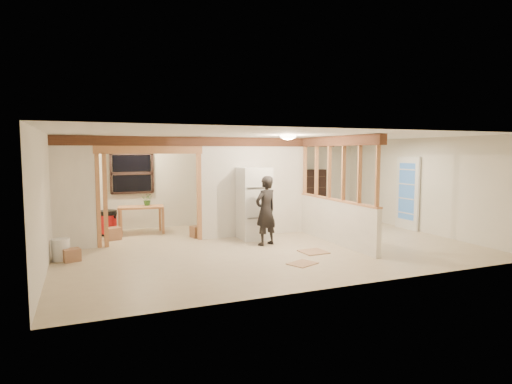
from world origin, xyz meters
name	(u,v)px	position (x,y,z in m)	size (l,w,h in m)	color
floor	(266,245)	(0.00, 0.00, -0.01)	(9.00, 6.50, 0.01)	beige
ceiling	(266,135)	(0.00, 0.00, 2.50)	(9.00, 6.50, 0.01)	white
wall_back	(222,182)	(0.00, 3.25, 1.25)	(9.00, 0.01, 2.50)	silver
wall_front	(348,209)	(0.00, -3.25, 1.25)	(9.00, 0.01, 2.50)	silver
wall_left	(46,199)	(-4.50, 0.00, 1.25)	(0.01, 6.50, 2.50)	silver
wall_right	(421,185)	(4.50, 0.00, 1.25)	(0.01, 6.50, 2.50)	silver
partition_left_stub	(73,193)	(-4.05, 1.20, 1.25)	(0.90, 0.12, 2.50)	white
partition_center	(254,187)	(0.20, 1.20, 1.25)	(2.80, 0.12, 2.50)	white
doorway_frame	(151,197)	(-2.40, 1.20, 1.10)	(2.46, 0.14, 2.20)	tan
header_beam_back	(208,142)	(-1.00, 1.20, 2.38)	(7.00, 0.18, 0.22)	brown
header_beam_right	(337,141)	(1.60, -0.40, 2.38)	(0.18, 3.30, 0.22)	brown
pony_wall	(335,222)	(1.60, -0.40, 0.50)	(0.12, 3.20, 1.00)	white
stud_partition	(336,172)	(1.60, -0.40, 1.66)	(0.14, 3.20, 1.32)	tan
window_back	(132,173)	(-2.60, 3.17, 1.55)	(1.12, 0.10, 1.10)	black
french_door	(407,193)	(4.42, 0.40, 1.00)	(0.12, 0.86, 2.00)	white
ceiling_dome_main	(288,136)	(0.30, -0.50, 2.48)	(0.36, 0.36, 0.16)	#FFEABF
ceiling_dome_util	(139,138)	(-2.50, 2.30, 2.48)	(0.32, 0.32, 0.14)	#FFEABF
hanging_bulb	(164,150)	(-2.00, 1.60, 2.18)	(0.07, 0.07, 0.07)	#FFD88C
refrigerator	(254,203)	(0.02, 0.79, 0.88)	(0.72, 0.70, 1.75)	white
woman	(266,211)	(0.00, 0.01, 0.80)	(0.58, 0.38, 1.59)	black
work_table	(141,220)	(-2.47, 2.48, 0.36)	(1.15, 0.57, 0.72)	tan
potted_plant	(148,200)	(-2.29, 2.56, 0.88)	(0.28, 0.25, 0.32)	#316F33
shop_vac	(108,223)	(-3.29, 2.61, 0.32)	(0.50, 0.50, 0.65)	red
bookshelf	(313,194)	(2.98, 3.05, 0.78)	(0.78, 0.26, 1.57)	black
bucket	(61,250)	(-4.30, 0.25, 0.22)	(0.34, 0.34, 0.43)	silver
box_util_a	(198,231)	(-1.22, 1.48, 0.14)	(0.33, 0.28, 0.28)	#A16E4D
box_util_b	(113,234)	(-3.22, 1.95, 0.15)	(0.32, 0.32, 0.30)	#A16E4D
box_front	(72,255)	(-4.10, 0.09, 0.12)	(0.31, 0.25, 0.25)	#A16E4D
floor_panel_near	(313,252)	(0.66, -1.03, 0.01)	(0.52, 0.52, 0.02)	tan
floor_panel_far	(302,263)	(-0.01, -1.78, 0.01)	(0.51, 0.41, 0.02)	tan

